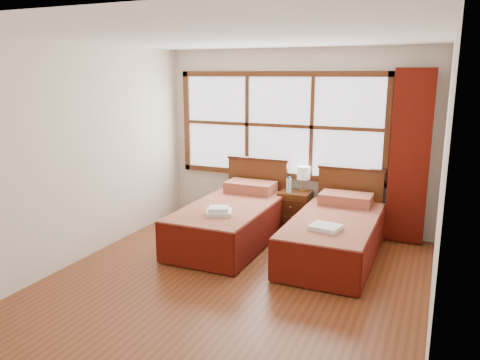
% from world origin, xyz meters
% --- Properties ---
extents(floor, '(4.50, 4.50, 0.00)m').
position_xyz_m(floor, '(0.00, 0.00, 0.00)').
color(floor, brown).
rests_on(floor, ground).
extents(ceiling, '(4.50, 4.50, 0.00)m').
position_xyz_m(ceiling, '(0.00, 0.00, 2.60)').
color(ceiling, white).
rests_on(ceiling, wall_back).
extents(wall_back, '(4.00, 0.00, 4.00)m').
position_xyz_m(wall_back, '(0.00, 2.25, 1.30)').
color(wall_back, silver).
rests_on(wall_back, floor).
extents(wall_left, '(0.00, 4.50, 4.50)m').
position_xyz_m(wall_left, '(-2.00, 0.00, 1.30)').
color(wall_left, silver).
rests_on(wall_left, floor).
extents(wall_right, '(0.00, 4.50, 4.50)m').
position_xyz_m(wall_right, '(2.00, 0.00, 1.30)').
color(wall_right, silver).
rests_on(wall_right, floor).
extents(window, '(3.16, 0.06, 1.56)m').
position_xyz_m(window, '(-0.25, 2.21, 1.50)').
color(window, white).
rests_on(window, wall_back).
extents(curtain, '(0.50, 0.16, 2.30)m').
position_xyz_m(curtain, '(1.60, 2.11, 1.17)').
color(curtain, '#5B1209').
rests_on(curtain, wall_back).
extents(bed_left, '(1.04, 2.06, 1.01)m').
position_xyz_m(bed_left, '(-0.55, 1.20, 0.31)').
color(bed_left, '#3F1C0D').
rests_on(bed_left, floor).
extents(bed_right, '(1.00, 2.02, 0.97)m').
position_xyz_m(bed_right, '(0.85, 1.20, 0.30)').
color(bed_right, '#3F1C0D').
rests_on(bed_right, floor).
extents(nightstand, '(0.44, 0.43, 0.58)m').
position_xyz_m(nightstand, '(0.09, 1.99, 0.29)').
color(nightstand, '#522A12').
rests_on(nightstand, floor).
extents(towels_left, '(0.40, 0.38, 0.09)m').
position_xyz_m(towels_left, '(-0.49, 0.67, 0.58)').
color(towels_left, white).
rests_on(towels_left, bed_left).
extents(towels_right, '(0.37, 0.33, 0.05)m').
position_xyz_m(towels_right, '(0.85, 0.69, 0.54)').
color(towels_right, white).
rests_on(towels_right, bed_right).
extents(lamp, '(0.19, 0.19, 0.36)m').
position_xyz_m(lamp, '(0.18, 2.08, 0.84)').
color(lamp, '#C1903E').
rests_on(lamp, nightstand).
extents(bottle_near, '(0.06, 0.06, 0.22)m').
position_xyz_m(bottle_near, '(0.01, 1.91, 0.68)').
color(bottle_near, '#BEE0F4').
rests_on(bottle_near, nightstand).
extents(bottle_far, '(0.06, 0.06, 0.24)m').
position_xyz_m(bottle_far, '(0.02, 1.91, 0.69)').
color(bottle_far, '#BEE0F4').
rests_on(bottle_far, nightstand).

